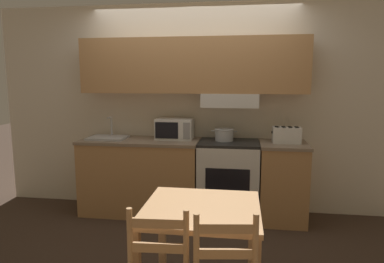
% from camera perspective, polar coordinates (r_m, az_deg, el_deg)
% --- Properties ---
extents(ground_plane, '(16.00, 16.00, 0.00)m').
position_cam_1_polar(ground_plane, '(4.57, 0.35, -12.36)').
color(ground_plane, '#3D2D23').
extents(wall_back, '(5.07, 0.38, 2.55)m').
position_cam_1_polar(wall_back, '(4.20, 0.42, 6.94)').
color(wall_back, silver).
rests_on(wall_back, ground_plane).
extents(lower_counter_main, '(1.44, 0.58, 0.92)m').
position_cam_1_polar(lower_counter_main, '(4.29, -8.54, -7.37)').
color(lower_counter_main, tan).
rests_on(lower_counter_main, ground_plane).
extents(lower_counter_right_stub, '(0.54, 0.58, 0.92)m').
position_cam_1_polar(lower_counter_right_stub, '(4.14, 14.81, -8.14)').
color(lower_counter_right_stub, tan).
rests_on(lower_counter_right_stub, ground_plane).
extents(stove_range, '(0.70, 0.56, 0.92)m').
position_cam_1_polar(stove_range, '(4.12, 6.06, -8.00)').
color(stove_range, silver).
rests_on(stove_range, ground_plane).
extents(cooking_pot, '(0.31, 0.23, 0.14)m').
position_cam_1_polar(cooking_pot, '(4.06, 5.39, -0.47)').
color(cooking_pot, '#B7BABF').
rests_on(cooking_pot, stove_range).
extents(microwave, '(0.44, 0.30, 0.25)m').
position_cam_1_polar(microwave, '(4.16, -2.88, 0.46)').
color(microwave, silver).
rests_on(microwave, lower_counter_main).
extents(toaster, '(0.33, 0.17, 0.18)m').
position_cam_1_polar(toaster, '(4.04, 15.46, -0.54)').
color(toaster, silver).
rests_on(toaster, lower_counter_right_stub).
extents(sink_basin, '(0.45, 0.35, 0.26)m').
position_cam_1_polar(sink_basin, '(4.32, -13.84, -0.91)').
color(sink_basin, '#B7BABF').
rests_on(sink_basin, lower_counter_main).
extents(dining_table, '(0.84, 0.80, 0.73)m').
position_cam_1_polar(dining_table, '(2.57, 1.56, -14.80)').
color(dining_table, tan).
rests_on(dining_table, ground_plane).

